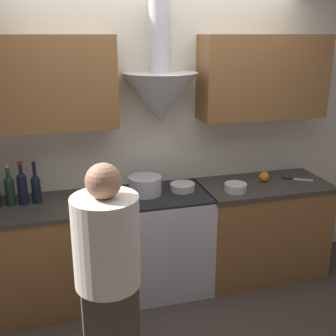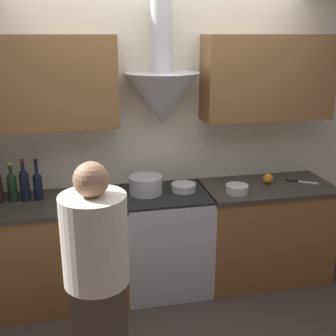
{
  "view_description": "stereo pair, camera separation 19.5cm",
  "coord_description": "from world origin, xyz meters",
  "px_view_note": "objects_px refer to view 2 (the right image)",
  "views": [
    {
      "loc": [
        -0.85,
        -2.83,
        2.15
      ],
      "look_at": [
        0.0,
        0.24,
        1.14
      ],
      "focal_mm": 45.0,
      "sensor_mm": 36.0,
      "label": 1
    },
    {
      "loc": [
        -0.67,
        -2.88,
        2.15
      ],
      "look_at": [
        0.0,
        0.24,
        1.14
      ],
      "focal_mm": 45.0,
      "sensor_mm": 36.0,
      "label": 2
    }
  ],
  "objects_px": {
    "wine_bottle_6": "(12,186)",
    "wine_bottle_7": "(24,184)",
    "stove_range": "(166,240)",
    "person_foreground_left": "(97,278)",
    "saucepan": "(237,189)",
    "stock_pot": "(146,185)",
    "mixing_bowl": "(184,187)",
    "orange_fruit": "(268,179)",
    "wine_bottle_8": "(38,184)"
  },
  "relations": [
    {
      "from": "wine_bottle_6",
      "to": "saucepan",
      "type": "relative_size",
      "value": 1.72
    },
    {
      "from": "stock_pot",
      "to": "person_foreground_left",
      "type": "bearing_deg",
      "value": -112.65
    },
    {
      "from": "stock_pot",
      "to": "wine_bottle_8",
      "type": "bearing_deg",
      "value": 177.01
    },
    {
      "from": "wine_bottle_6",
      "to": "person_foreground_left",
      "type": "distance_m",
      "value": 1.32
    },
    {
      "from": "saucepan",
      "to": "person_foreground_left",
      "type": "relative_size",
      "value": 0.12
    },
    {
      "from": "orange_fruit",
      "to": "person_foreground_left",
      "type": "height_order",
      "value": "person_foreground_left"
    },
    {
      "from": "stove_range",
      "to": "saucepan",
      "type": "xyz_separation_m",
      "value": [
        0.58,
        -0.13,
        0.47
      ]
    },
    {
      "from": "wine_bottle_8",
      "to": "wine_bottle_6",
      "type": "bearing_deg",
      "value": 178.58
    },
    {
      "from": "stove_range",
      "to": "wine_bottle_8",
      "type": "xyz_separation_m",
      "value": [
        -1.02,
        0.07,
        0.57
      ]
    },
    {
      "from": "wine_bottle_6",
      "to": "wine_bottle_7",
      "type": "relative_size",
      "value": 0.94
    },
    {
      "from": "mixing_bowl",
      "to": "orange_fruit",
      "type": "relative_size",
      "value": 2.33
    },
    {
      "from": "wine_bottle_7",
      "to": "saucepan",
      "type": "bearing_deg",
      "value": -6.6
    },
    {
      "from": "stove_range",
      "to": "wine_bottle_7",
      "type": "distance_m",
      "value": 1.27
    },
    {
      "from": "wine_bottle_6",
      "to": "orange_fruit",
      "type": "relative_size",
      "value": 3.64
    },
    {
      "from": "stock_pot",
      "to": "mixing_bowl",
      "type": "distance_m",
      "value": 0.33
    },
    {
      "from": "wine_bottle_8",
      "to": "mixing_bowl",
      "type": "xyz_separation_m",
      "value": [
        1.18,
        -0.05,
        -0.1
      ]
    },
    {
      "from": "wine_bottle_8",
      "to": "person_foreground_left",
      "type": "height_order",
      "value": "person_foreground_left"
    },
    {
      "from": "mixing_bowl",
      "to": "saucepan",
      "type": "relative_size",
      "value": 1.1
    },
    {
      "from": "stove_range",
      "to": "person_foreground_left",
      "type": "distance_m",
      "value": 1.31
    },
    {
      "from": "wine_bottle_7",
      "to": "orange_fruit",
      "type": "height_order",
      "value": "wine_bottle_7"
    },
    {
      "from": "orange_fruit",
      "to": "person_foreground_left",
      "type": "relative_size",
      "value": 0.06
    },
    {
      "from": "wine_bottle_8",
      "to": "person_foreground_left",
      "type": "xyz_separation_m",
      "value": [
        0.4,
        -1.16,
        -0.19
      ]
    },
    {
      "from": "saucepan",
      "to": "person_foreground_left",
      "type": "height_order",
      "value": "person_foreground_left"
    },
    {
      "from": "orange_fruit",
      "to": "stove_range",
      "type": "bearing_deg",
      "value": -177.67
    },
    {
      "from": "wine_bottle_6",
      "to": "orange_fruit",
      "type": "xyz_separation_m",
      "value": [
        2.15,
        -0.04,
        -0.09
      ]
    },
    {
      "from": "wine_bottle_8",
      "to": "orange_fruit",
      "type": "height_order",
      "value": "wine_bottle_8"
    },
    {
      "from": "mixing_bowl",
      "to": "orange_fruit",
      "type": "distance_m",
      "value": 0.78
    },
    {
      "from": "stove_range",
      "to": "mixing_bowl",
      "type": "height_order",
      "value": "mixing_bowl"
    },
    {
      "from": "wine_bottle_8",
      "to": "saucepan",
      "type": "height_order",
      "value": "wine_bottle_8"
    },
    {
      "from": "wine_bottle_7",
      "to": "saucepan",
      "type": "xyz_separation_m",
      "value": [
        1.71,
        -0.2,
        -0.11
      ]
    },
    {
      "from": "stove_range",
      "to": "wine_bottle_8",
      "type": "height_order",
      "value": "wine_bottle_8"
    },
    {
      "from": "wine_bottle_7",
      "to": "wine_bottle_6",
      "type": "bearing_deg",
      "value": 176.58
    },
    {
      "from": "mixing_bowl",
      "to": "orange_fruit",
      "type": "height_order",
      "value": "orange_fruit"
    },
    {
      "from": "orange_fruit",
      "to": "wine_bottle_7",
      "type": "bearing_deg",
      "value": 179.08
    },
    {
      "from": "stock_pot",
      "to": "wine_bottle_7",
      "type": "bearing_deg",
      "value": 177.37
    },
    {
      "from": "saucepan",
      "to": "person_foreground_left",
      "type": "distance_m",
      "value": 1.55
    },
    {
      "from": "wine_bottle_8",
      "to": "stock_pot",
      "type": "distance_m",
      "value": 0.86
    },
    {
      "from": "saucepan",
      "to": "orange_fruit",
      "type": "bearing_deg",
      "value": 24.94
    },
    {
      "from": "orange_fruit",
      "to": "person_foreground_left",
      "type": "xyz_separation_m",
      "value": [
        -1.56,
        -1.12,
        -0.1
      ]
    },
    {
      "from": "wine_bottle_6",
      "to": "stove_range",
      "type": "bearing_deg",
      "value": -3.62
    },
    {
      "from": "stove_range",
      "to": "orange_fruit",
      "type": "bearing_deg",
      "value": 2.33
    },
    {
      "from": "wine_bottle_7",
      "to": "stock_pot",
      "type": "height_order",
      "value": "wine_bottle_7"
    },
    {
      "from": "stove_range",
      "to": "mixing_bowl",
      "type": "bearing_deg",
      "value": 6.7
    },
    {
      "from": "stock_pot",
      "to": "orange_fruit",
      "type": "distance_m",
      "value": 1.1
    },
    {
      "from": "stock_pot",
      "to": "orange_fruit",
      "type": "xyz_separation_m",
      "value": [
        1.1,
        0.01,
        -0.03
      ]
    },
    {
      "from": "wine_bottle_6",
      "to": "wine_bottle_7",
      "type": "xyz_separation_m",
      "value": [
        0.09,
        -0.01,
        0.01
      ]
    },
    {
      "from": "person_foreground_left",
      "to": "wine_bottle_6",
      "type": "bearing_deg",
      "value": 116.99
    },
    {
      "from": "stove_range",
      "to": "saucepan",
      "type": "height_order",
      "value": "saucepan"
    },
    {
      "from": "saucepan",
      "to": "person_foreground_left",
      "type": "xyz_separation_m",
      "value": [
        -1.21,
        -0.96,
        -0.09
      ]
    },
    {
      "from": "wine_bottle_7",
      "to": "person_foreground_left",
      "type": "bearing_deg",
      "value": -66.73
    }
  ]
}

